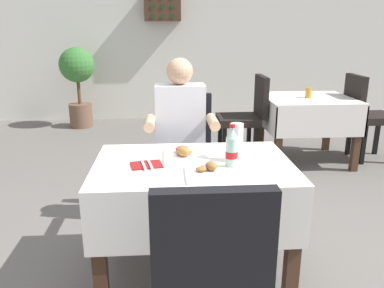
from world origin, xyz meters
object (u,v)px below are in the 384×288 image
Objects in this scene: cola_bottle_primary at (232,149)px; background_dining_table at (307,113)px; plate_far_diner at (184,153)px; background_chair_left at (246,114)px; beer_glass_left at (236,141)px; potted_plant_corner at (78,77)px; plate_near_camera at (209,172)px; main_dining_table at (193,191)px; chair_far_diner_seat at (186,150)px; background_chair_right at (366,112)px; napkin_cutlery_set at (147,165)px; seated_diner_far at (181,135)px; chair_near_camera_side at (208,272)px; wall_bottle_rack at (162,7)px; background_table_tumbler at (308,93)px.

cola_bottle_primary reaches higher than background_dining_table.
plate_far_diner is 0.26× the size of background_chair_left.
beer_glass_left is 0.18× the size of potted_plant_corner.
potted_plant_corner reaches higher than plate_far_diner.
potted_plant_corner is at bearing 110.63° from plate_near_camera.
main_dining_table is 0.36m from cola_bottle_primary.
main_dining_table is at bearing -109.69° from background_chair_left.
chair_far_diner_seat is 1.00× the size of background_chair_left.
plate_far_diner reaches higher than plate_near_camera.
background_dining_table is 0.98× the size of background_chair_right.
background_chair_left is (1.00, 2.08, -0.18)m from napkin_cutlery_set.
napkin_cutlery_set is at bearing -107.28° from seated_diner_far.
wall_bottle_rack is (-0.17, 5.01, 1.22)m from chair_near_camera_side.
background_chair_left reaches higher than background_dining_table.
seated_diner_far reaches higher than background_chair_right.
seated_diner_far is 2.25× the size of wall_bottle_rack.
background_chair_right is 3.98m from potted_plant_corner.
seated_diner_far reaches higher than beer_glass_left.
background_dining_table is (1.22, 2.15, -0.28)m from cola_bottle_primary.
wall_bottle_rack reaches higher than seated_diner_far.
plate_near_camera is 3.03m from background_chair_right.
chair_near_camera_side reaches higher than napkin_cutlery_set.
background_chair_left is (0.73, 1.27, 0.00)m from chair_far_diner_seat.
potted_plant_corner is at bearing 107.06° from napkin_cutlery_set.
beer_glass_left is 0.23× the size of background_chair_right.
background_dining_table is (1.68, 2.08, -0.18)m from napkin_cutlery_set.
potted_plant_corner is (-1.69, 3.82, -0.08)m from beer_glass_left.
background_chair_left is 0.81× the size of potted_plant_corner.
background_chair_right is at bearing 53.39° from chair_near_camera_side.
wall_bottle_rack reaches higher than background_dining_table.
chair_far_diner_seat is at bearing -119.94° from background_chair_left.
potted_plant_corner is at bearing 113.93° from beer_glass_left.
beer_glass_left is at bearing -65.94° from seated_diner_far.
plate_far_diner is 0.27m from napkin_cutlery_set.
background_chair_left is (0.53, 2.15, -0.28)m from cola_bottle_primary.
background_dining_table is at bearing 60.49° from cola_bottle_primary.
potted_plant_corner is (-1.45, 3.83, 0.21)m from main_dining_table.
napkin_cutlery_set is 2.68m from background_dining_table.
napkin_cutlery_set is at bearing 153.82° from plate_near_camera.
background_table_tumbler is at bearing -114.82° from background_dining_table.
potted_plant_corner reaches higher than beer_glass_left.
plate_far_diner is (-0.11, 0.31, 0.01)m from plate_near_camera.
beer_glass_left is at bearing 68.24° from cola_bottle_primary.
beer_glass_left is at bearing -66.07° from potted_plant_corner.
cola_bottle_primary is (0.20, -0.10, 0.28)m from main_dining_table.
napkin_cutlery_set is (-0.22, -0.15, -0.01)m from plate_far_diner.
plate_near_camera is 1.12× the size of beer_glass_left.
seated_diner_far is 5.15× the size of plate_near_camera.
chair_far_diner_seat is 0.85m from beer_glass_left.
main_dining_table is at bearing -69.31° from potted_plant_corner.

